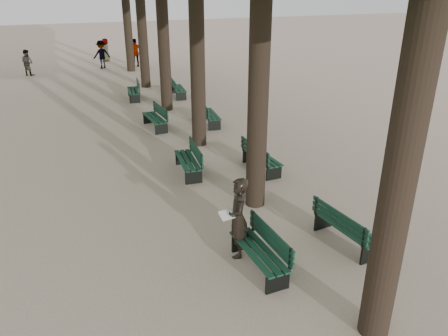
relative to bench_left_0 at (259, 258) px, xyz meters
name	(u,v)px	position (x,y,z in m)	size (l,w,h in m)	color
ground	(248,281)	(-0.37, -0.31, -0.27)	(120.00, 120.00, 0.00)	#C2A993
bench_left_0	(259,258)	(0.00, 0.00, 0.00)	(0.67, 1.83, 0.92)	black
bench_left_1	(188,165)	(0.00, 5.28, 0.00)	(0.71, 1.84, 0.92)	black
bench_left_2	(155,122)	(0.00, 10.10, 0.00)	(0.75, 1.85, 0.92)	black
bench_left_3	(134,94)	(0.00, 15.13, 0.00)	(0.76, 1.85, 0.92)	black
bench_right_0	(346,234)	(2.27, 0.16, 0.00)	(0.78, 1.86, 0.92)	black
bench_right_1	(261,162)	(2.27, 4.71, 0.00)	(0.70, 1.84, 0.92)	black
bench_right_2	(210,118)	(2.27, 9.80, 0.00)	(0.72, 1.84, 0.92)	black
bench_right_3	(179,92)	(2.27, 14.83, 0.00)	(0.73, 1.84, 0.92)	black
man_with_map	(238,218)	(-0.20, 0.66, 0.65)	(0.71, 0.81, 1.84)	black
pedestrian_b	(102,54)	(-0.53, 24.35, 0.65)	(1.19, 0.37, 1.85)	#262628
pedestrian_a	(27,63)	(-5.19, 23.52, 0.53)	(0.78, 0.32, 1.60)	#262628
pedestrian_c	(136,53)	(1.73, 24.10, 0.68)	(1.11, 0.38, 1.90)	#262628
pedestrian_d	(106,50)	(0.06, 27.15, 0.55)	(0.80, 0.33, 1.63)	#262628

